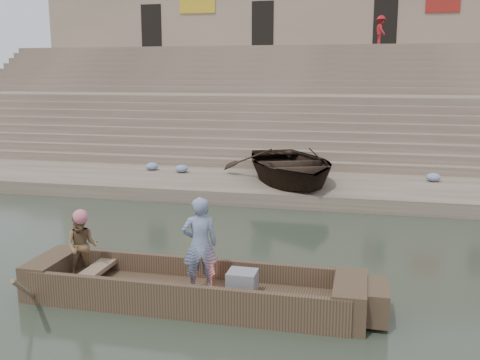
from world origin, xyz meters
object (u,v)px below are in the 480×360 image
(rowing_man, at_px, (82,246))
(beached_rowboat, at_px, (289,165))
(main_rowboat, at_px, (192,296))
(pedestrian, at_px, (381,30))
(television, at_px, (242,283))
(standing_man, at_px, (200,245))

(rowing_man, relative_size, beached_rowboat, 0.23)
(main_rowboat, relative_size, rowing_man, 4.29)
(main_rowboat, bearing_deg, beached_rowboat, 87.33)
(rowing_man, distance_m, pedestrian, 23.67)
(beached_rowboat, bearing_deg, pedestrian, 55.88)
(television, bearing_deg, standing_man, -179.84)
(main_rowboat, distance_m, beached_rowboat, 8.64)
(television, bearing_deg, main_rowboat, 180.00)
(main_rowboat, height_order, beached_rowboat, beached_rowboat)
(television, bearing_deg, rowing_man, 178.36)
(television, relative_size, pedestrian, 0.30)
(standing_man, bearing_deg, main_rowboat, -22.50)
(standing_man, relative_size, television, 3.44)
(pedestrian, bearing_deg, main_rowboat, 154.01)
(standing_man, bearing_deg, pedestrian, -119.45)
(main_rowboat, xyz_separation_m, beached_rowboat, (0.40, 8.59, 0.82))
(main_rowboat, bearing_deg, standing_man, -0.75)
(television, height_order, beached_rowboat, beached_rowboat)
(rowing_man, height_order, television, rowing_man)
(television, relative_size, beached_rowboat, 0.09)
(main_rowboat, xyz_separation_m, standing_man, (0.15, -0.00, 0.90))
(beached_rowboat, xyz_separation_m, pedestrian, (2.80, 13.99, 5.03))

